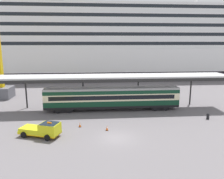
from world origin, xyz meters
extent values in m
plane|color=slate|center=(0.00, 0.00, 0.00)|extent=(400.00, 400.00, 0.00)
cube|color=black|center=(-9.94, 52.57, 1.51)|extent=(152.78, 23.40, 3.03)
cube|color=silver|center=(-9.94, 52.57, 6.56)|extent=(152.78, 23.40, 7.06)
cube|color=silver|center=(-9.94, 52.57, 11.48)|extent=(140.56, 21.53, 2.77)
cube|color=black|center=(-9.94, 41.86, 11.61)|extent=(134.45, 0.12, 1.00)
cube|color=silver|center=(-9.94, 52.57, 14.25)|extent=(134.94, 20.67, 2.77)
cube|color=black|center=(-9.94, 42.29, 14.39)|extent=(129.07, 0.12, 1.00)
cube|color=silver|center=(-9.94, 52.57, 17.02)|extent=(129.31, 19.80, 2.77)
cube|color=black|center=(-9.94, 42.72, 17.16)|extent=(123.69, 0.12, 1.00)
cube|color=silver|center=(-9.94, 52.57, 19.79)|extent=(123.69, 18.94, 2.77)
cube|color=black|center=(-9.94, 43.15, 19.93)|extent=(118.31, 0.12, 1.00)
cube|color=silver|center=(-9.94, 52.57, 22.57)|extent=(118.07, 18.08, 2.77)
cube|color=black|center=(-9.94, 43.58, 22.70)|extent=(112.94, 0.12, 1.00)
cylinder|color=silver|center=(32.84, 52.57, 25.46)|extent=(1.00, 1.00, 3.02)
cube|color=#BDBDBD|center=(0.46, 12.57, 6.04)|extent=(41.28, 5.20, 0.25)
cube|color=#242424|center=(0.46, 10.07, 5.66)|extent=(41.28, 0.20, 0.50)
cylinder|color=#242424|center=(-15.02, 14.77, 2.96)|extent=(0.28, 0.28, 5.91)
cylinder|color=#242424|center=(-4.70, 14.77, 2.96)|extent=(0.28, 0.28, 5.91)
cylinder|color=#242424|center=(5.62, 14.77, 2.96)|extent=(0.28, 0.28, 5.91)
cylinder|color=#242424|center=(15.94, 14.77, 2.96)|extent=(0.28, 0.28, 5.91)
cube|color=black|center=(0.46, 12.07, 0.85)|extent=(23.43, 2.80, 0.40)
cube|color=#0F3823|center=(0.46, 12.07, 1.50)|extent=(23.43, 2.80, 0.90)
cube|color=beige|center=(0.46, 12.07, 2.55)|extent=(23.43, 2.80, 1.20)
cube|color=black|center=(0.46, 10.70, 2.60)|extent=(21.56, 0.08, 0.72)
cube|color=#0F3823|center=(0.46, 12.07, 3.45)|extent=(23.43, 2.80, 0.60)
cube|color=#9E9E9E|center=(0.46, 12.07, 3.93)|extent=(23.43, 2.69, 0.36)
cube|color=black|center=(-7.98, 12.07, 0.45)|extent=(3.20, 2.35, 0.50)
cylinder|color=black|center=(-8.88, 10.89, 0.42)|extent=(0.84, 0.12, 0.84)
cylinder|color=black|center=(-7.08, 10.89, 0.42)|extent=(0.84, 0.12, 0.84)
cube|color=black|center=(8.89, 12.07, 0.45)|extent=(3.20, 2.35, 0.50)
cylinder|color=black|center=(7.99, 10.89, 0.42)|extent=(0.84, 0.12, 0.84)
cylinder|color=black|center=(9.79, 10.89, 0.42)|extent=(0.84, 0.12, 0.84)
cube|color=yellow|center=(-9.72, 1.42, 0.58)|extent=(5.57, 3.65, 0.36)
cube|color=#F2B20C|center=(-9.72, 1.42, 0.45)|extent=(5.58, 3.67, 0.12)
cube|color=yellow|center=(-8.36, 0.93, 1.31)|extent=(2.80, 2.58, 1.10)
cube|color=#19232D|center=(-8.36, 0.93, 1.66)|extent=(2.58, 2.44, 0.44)
cube|color=orange|center=(-8.36, 0.93, 1.94)|extent=(0.59, 0.38, 0.16)
cube|color=yellow|center=(-10.70, 1.77, 0.94)|extent=(3.39, 2.80, 0.36)
cylinder|color=black|center=(-7.82, 1.79, 0.40)|extent=(0.84, 0.51, 0.80)
cylinder|color=black|center=(-8.50, -0.09, 0.40)|extent=(0.84, 0.51, 0.80)
cylinder|color=black|center=(-10.95, 2.93, 0.40)|extent=(0.84, 0.51, 0.80)
cylinder|color=black|center=(-11.63, 1.05, 0.40)|extent=(0.84, 0.51, 0.80)
cube|color=black|center=(-4.80, 4.24, 0.02)|extent=(0.36, 0.36, 0.04)
cone|color=#EA590F|center=(-4.80, 4.24, 0.38)|extent=(0.30, 0.30, 0.67)
cylinder|color=white|center=(-4.80, 4.24, 0.41)|extent=(0.17, 0.17, 0.09)
cube|color=black|center=(-1.05, 2.65, 0.02)|extent=(0.36, 0.36, 0.04)
cone|color=#EA590F|center=(-1.05, 2.65, 0.37)|extent=(0.30, 0.30, 0.66)
cylinder|color=white|center=(-1.05, 2.65, 0.40)|extent=(0.17, 0.17, 0.09)
cube|color=#595960|center=(-22.70, 23.02, 1.20)|extent=(4.40, 4.40, 2.40)
cylinder|color=black|center=(15.04, 5.98, 0.35)|extent=(0.44, 0.44, 0.70)
sphere|color=black|center=(15.04, 5.98, 0.72)|extent=(0.48, 0.48, 0.48)
camera|label=1|loc=(-2.79, -26.23, 11.71)|focal=35.99mm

